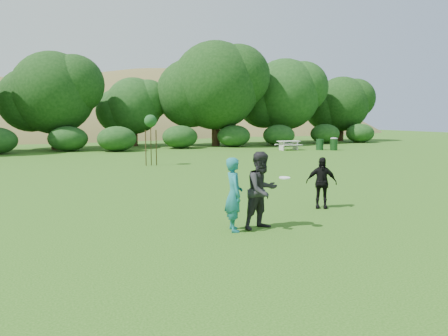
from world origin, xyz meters
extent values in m
plane|color=#19470C|center=(0.00, 0.00, 0.00)|extent=(120.00, 120.00, 0.00)
imported|color=#196C72|center=(-1.22, -0.42, 0.89)|extent=(0.55, 0.72, 1.78)
imported|color=#262528|center=(-0.51, -0.51, 0.95)|extent=(1.08, 0.93, 1.91)
imported|color=black|center=(2.29, 0.93, 0.77)|extent=(0.97, 0.80, 1.55)
cylinder|color=#163D1A|center=(15.94, 19.96, 0.45)|extent=(0.60, 0.60, 0.90)
cylinder|color=white|center=(-0.06, -0.81, 1.28)|extent=(0.27, 0.27, 0.04)
cylinder|color=#3A2C16|center=(0.41, 14.25, 1.25)|extent=(0.05, 0.05, 2.50)
sphere|color=#1B4E1E|center=(0.41, 14.25, 2.50)|extent=(0.70, 0.70, 0.70)
cylinder|color=#3B2C17|center=(0.11, 14.25, 1.00)|extent=(0.06, 0.06, 2.00)
cylinder|color=#403019|center=(0.71, 14.25, 1.00)|extent=(0.06, 0.06, 2.00)
cube|color=beige|center=(13.50, 20.84, 0.72)|extent=(1.80, 0.75, 0.08)
cube|color=#B7B5AB|center=(12.85, 20.84, 0.34)|extent=(0.10, 0.70, 0.68)
cube|color=beige|center=(14.15, 20.84, 0.34)|extent=(0.10, 0.70, 0.68)
cube|color=beige|center=(13.50, 20.24, 0.44)|extent=(1.80, 0.28, 0.06)
cube|color=silver|center=(13.50, 21.44, 0.44)|extent=(1.80, 0.28, 0.06)
cylinder|color=#143915|center=(16.79, 19.22, 0.45)|extent=(0.60, 0.60, 0.90)
ellipsoid|color=gray|center=(16.79, 19.22, 0.95)|extent=(0.60, 0.60, 0.20)
ellipsoid|color=olive|center=(20.00, 72.00, -14.30)|extent=(100.00, 64.00, 52.00)
ellipsoid|color=olive|center=(-5.00, 58.00, -7.70)|extent=(80.00, 50.00, 28.00)
ellipsoid|color=olive|center=(30.00, 60.00, -6.60)|extent=(60.00, 44.00, 24.00)
cylinder|color=#3A2616|center=(-4.00, 29.00, 1.40)|extent=(0.68, 0.68, 2.80)
sphere|color=#194214|center=(-4.00, 29.00, 4.66)|extent=(6.73, 6.73, 6.73)
cylinder|color=#3A2616|center=(3.00, 31.00, 1.14)|extent=(0.60, 0.60, 2.27)
sphere|color=#194214|center=(3.00, 31.00, 3.71)|extent=(5.22, 5.22, 5.22)
cylinder|color=#3A2616|center=(10.00, 28.00, 1.66)|extent=(0.76, 0.76, 3.32)
sphere|color=#194214|center=(10.00, 28.00, 5.56)|extent=(8.12, 8.12, 8.12)
cylinder|color=#3A2616|center=(18.00, 29.00, 1.49)|extent=(0.71, 0.71, 2.97)
sphere|color=#194214|center=(18.00, 29.00, 4.96)|extent=(7.19, 7.19, 7.19)
cylinder|color=#3A2616|center=(26.00, 30.00, 1.22)|extent=(0.62, 0.62, 2.45)
sphere|color=#194214|center=(26.00, 30.00, 4.11)|extent=(6.03, 6.03, 6.03)
camera|label=1|loc=(-5.54, -9.79, 2.76)|focal=35.00mm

